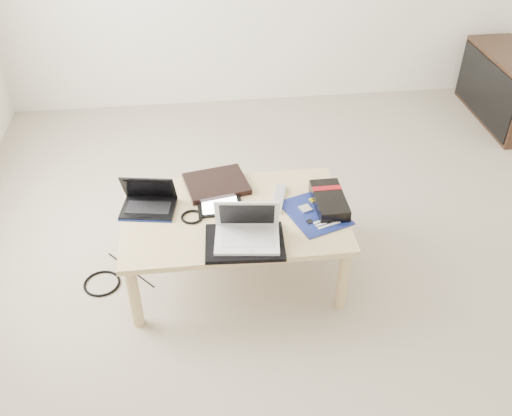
{
  "coord_description": "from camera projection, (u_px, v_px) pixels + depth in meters",
  "views": [
    {
      "loc": [
        -0.59,
        -2.23,
        2.14
      ],
      "look_at": [
        -0.32,
        -0.01,
        0.43
      ],
      "focal_mm": 40.0,
      "sensor_mm": 36.0,
      "label": 1
    }
  ],
  "objects": [
    {
      "name": "tablet",
      "position": [
        220.0,
        206.0,
        2.86
      ],
      "size": [
        0.22,
        0.17,
        0.01
      ],
      "color": "black",
      "rests_on": "coffee_table"
    },
    {
      "name": "cable_coil",
      "position": [
        192.0,
        217.0,
        2.79
      ],
      "size": [
        0.14,
        0.14,
        0.01
      ],
      "primitive_type": "torus",
      "rotation": [
        0.0,
        0.0,
        0.3
      ],
      "color": "black",
      "rests_on": "coffee_table"
    },
    {
      "name": "floor_cable_trail",
      "position": [
        131.0,
        270.0,
        3.07
      ],
      "size": [
        0.26,
        0.3,
        0.01
      ],
      "primitive_type": "cylinder",
      "rotation": [
        1.57,
        0.0,
        0.72
      ],
      "color": "black",
      "rests_on": "ground"
    },
    {
      "name": "white_laptop",
      "position": [
        247.0,
        231.0,
        2.61
      ],
      "size": [
        0.32,
        0.24,
        0.2
      ],
      "color": "white",
      "rests_on": "neoprene_sleeve"
    },
    {
      "name": "motherboard",
      "position": [
        316.0,
        213.0,
        2.82
      ],
      "size": [
        0.35,
        0.39,
        0.02
      ],
      "color": "#0D1D54",
      "rests_on": "coffee_table"
    },
    {
      "name": "floor_cable_coil",
      "position": [
        102.0,
        283.0,
        2.98
      ],
      "size": [
        0.24,
        0.24,
        0.01
      ],
      "primitive_type": "torus",
      "rotation": [
        0.0,
        0.0,
        0.28
      ],
      "color": "black",
      "rests_on": "ground"
    },
    {
      "name": "coffee_table",
      "position": [
        234.0,
        221.0,
        2.85
      ],
      "size": [
        1.1,
        0.7,
        0.4
      ],
      "color": "tan",
      "rests_on": "ground"
    },
    {
      "name": "media_cabinet",
      "position": [
        510.0,
        88.0,
        4.27
      ],
      "size": [
        0.41,
        0.9,
        0.5
      ],
      "color": "#372016",
      "rests_on": "ground"
    },
    {
      "name": "netbook",
      "position": [
        149.0,
        202.0,
        2.83
      ],
      "size": [
        0.29,
        0.23,
        0.18
      ],
      "color": "black",
      "rests_on": "coffee_table"
    },
    {
      "name": "remote",
      "position": [
        279.0,
        198.0,
        2.9
      ],
      "size": [
        0.11,
        0.24,
        0.02
      ],
      "color": "silver",
      "rests_on": "coffee_table"
    },
    {
      "name": "book",
      "position": [
        216.0,
        184.0,
        2.99
      ],
      "size": [
        0.36,
        0.32,
        0.03
      ],
      "color": "black",
      "rests_on": "coffee_table"
    },
    {
      "name": "ground",
      "position": [
        314.0,
        264.0,
        3.11
      ],
      "size": [
        4.0,
        4.0,
        0.0
      ],
      "primitive_type": "plane",
      "color": "#AE9E8D",
      "rests_on": "ground"
    },
    {
      "name": "gpu_box",
      "position": [
        329.0,
        201.0,
        2.85
      ],
      "size": [
        0.15,
        0.3,
        0.07
      ],
      "color": "black",
      "rests_on": "coffee_table"
    },
    {
      "name": "neoprene_sleeve",
      "position": [
        245.0,
        242.0,
        2.63
      ],
      "size": [
        0.38,
        0.29,
        0.02
      ],
      "primitive_type": "cube",
      "rotation": [
        0.0,
        0.0,
        -0.06
      ],
      "color": "black",
      "rests_on": "coffee_table"
    }
  ]
}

